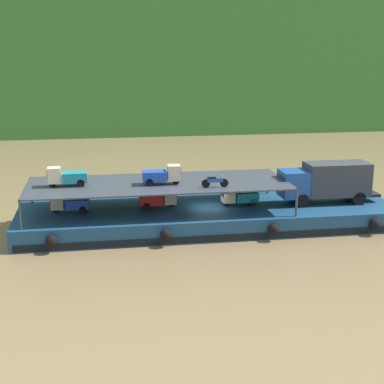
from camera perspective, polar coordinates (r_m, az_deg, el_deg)
name	(u,v)px	position (r m, az deg, el deg)	size (l,w,h in m)	color
ground_plane	(209,226)	(43.21, 1.69, -3.41)	(400.00, 400.00, 0.00)	olive
hillside_far_bank	(140,15)	(102.77, -5.23, 17.16)	(125.24, 33.64, 33.23)	#387533
cargo_barge	(209,217)	(42.96, 1.71, -2.47)	(28.11, 8.47, 1.50)	navy
covered_lorry	(327,181)	(44.73, 13.27, 1.06)	(7.87, 2.35, 3.10)	#1E4C99
cargo_rack	(158,184)	(41.76, -3.40, 0.84)	(18.91, 7.04, 2.00)	#383D47
mini_truck_lower_stern	(69,203)	(42.17, -12.11, -1.06)	(2.79, 1.28, 1.38)	#1E47B7
mini_truck_lower_aft	(159,198)	(42.51, -3.34, -0.65)	(2.75, 1.23, 1.38)	red
mini_truck_lower_mid	(239,196)	(43.28, 4.70, -0.41)	(2.77, 1.25, 1.38)	teal
mini_truck_upper_stern	(66,177)	(41.46, -12.40, 1.51)	(2.78, 1.26, 1.38)	teal
mini_truck_upper_mid	(162,175)	(41.12, -2.97, 1.72)	(2.78, 1.27, 1.38)	#1E47B7
motorcycle_upper_port	(215,181)	(40.18, 2.28, 1.06)	(1.90, 0.55, 0.87)	black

